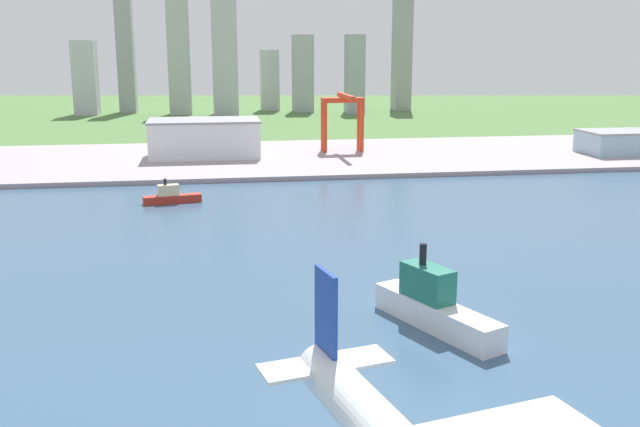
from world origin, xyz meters
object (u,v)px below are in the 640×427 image
ferry_boat (434,306)px  tugboat_small (171,196)px  warehouse_main (205,138)px  warehouse_annex (619,142)px  port_crane_red (343,109)px

ferry_boat → tugboat_small: bearing=113.7°
warehouse_main → warehouse_annex: warehouse_main is taller
ferry_boat → warehouse_main: size_ratio=0.59×
port_crane_red → warehouse_annex: port_crane_red is taller
port_crane_red → warehouse_main: bearing=-174.8°
tugboat_small → ferry_boat: (65.98, -150.56, 2.32)m
tugboat_small → warehouse_annex: warehouse_annex is taller
ferry_boat → port_crane_red: size_ratio=0.87×
ferry_boat → warehouse_annex: size_ratio=0.89×
warehouse_main → warehouse_annex: size_ratio=1.50×
tugboat_small → warehouse_main: (14.45, 117.36, 10.22)m
port_crane_red → warehouse_main: (-82.61, -7.58, -14.77)m
tugboat_small → ferry_boat: ferry_boat is taller
port_crane_red → warehouse_annex: 164.72m
warehouse_main → port_crane_red: bearing=5.2°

